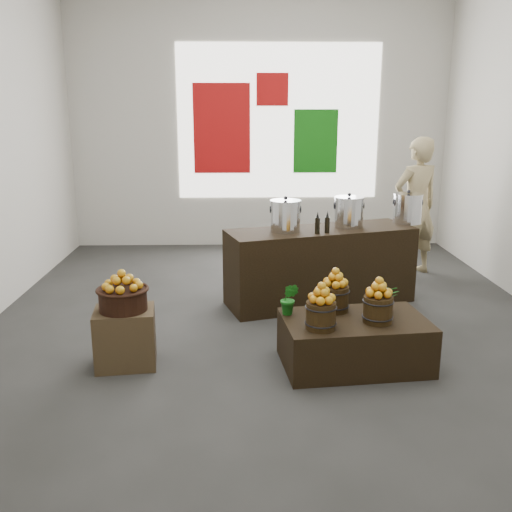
{
  "coord_description": "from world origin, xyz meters",
  "views": [
    {
      "loc": [
        -0.32,
        -5.8,
        2.22
      ],
      "look_at": [
        -0.17,
        -0.4,
        0.81
      ],
      "focal_mm": 40.0,
      "sensor_mm": 36.0,
      "label": 1
    }
  ],
  "objects_px": {
    "stock_pot_left": "(285,217)",
    "stock_pot_center": "(349,213)",
    "crate": "(125,338)",
    "shopper": "(415,207)",
    "display_table": "(354,342)",
    "counter": "(320,266)",
    "wicker_basket": "(123,300)",
    "stock_pot_right": "(408,209)"
  },
  "relations": [
    {
      "from": "crate",
      "to": "stock_pot_left",
      "type": "xyz_separation_m",
      "value": [
        1.52,
        1.51,
        0.79
      ]
    },
    {
      "from": "display_table",
      "to": "stock_pot_center",
      "type": "relative_size",
      "value": 3.76
    },
    {
      "from": "counter",
      "to": "stock_pot_right",
      "type": "relative_size",
      "value": 6.47
    },
    {
      "from": "stock_pot_left",
      "to": "shopper",
      "type": "height_order",
      "value": "shopper"
    },
    {
      "from": "crate",
      "to": "stock_pot_center",
      "type": "relative_size",
      "value": 1.55
    },
    {
      "from": "counter",
      "to": "shopper",
      "type": "height_order",
      "value": "shopper"
    },
    {
      "from": "display_table",
      "to": "stock_pot_left",
      "type": "height_order",
      "value": "stock_pot_left"
    },
    {
      "from": "crate",
      "to": "shopper",
      "type": "bearing_deg",
      "value": 39.94
    },
    {
      "from": "stock_pot_left",
      "to": "stock_pot_center",
      "type": "distance_m",
      "value": 0.78
    },
    {
      "from": "wicker_basket",
      "to": "shopper",
      "type": "relative_size",
      "value": 0.22
    },
    {
      "from": "crate",
      "to": "stock_pot_center",
      "type": "height_order",
      "value": "stock_pot_center"
    },
    {
      "from": "display_table",
      "to": "crate",
      "type": "bearing_deg",
      "value": 172.11
    },
    {
      "from": "counter",
      "to": "shopper",
      "type": "bearing_deg",
      "value": 22.92
    },
    {
      "from": "counter",
      "to": "wicker_basket",
      "type": "bearing_deg",
      "value": -156.67
    },
    {
      "from": "crate",
      "to": "counter",
      "type": "distance_m",
      "value": 2.55
    },
    {
      "from": "shopper",
      "to": "display_table",
      "type": "bearing_deg",
      "value": 43.93
    },
    {
      "from": "stock_pot_center",
      "to": "counter",
      "type": "bearing_deg",
      "value": -163.21
    },
    {
      "from": "display_table",
      "to": "stock_pot_left",
      "type": "bearing_deg",
      "value": 101.4
    },
    {
      "from": "stock_pot_center",
      "to": "stock_pot_right",
      "type": "relative_size",
      "value": 1.0
    },
    {
      "from": "crate",
      "to": "wicker_basket",
      "type": "relative_size",
      "value": 1.25
    },
    {
      "from": "stock_pot_left",
      "to": "stock_pot_center",
      "type": "bearing_deg",
      "value": 16.79
    },
    {
      "from": "crate",
      "to": "stock_pot_center",
      "type": "distance_m",
      "value": 2.97
    },
    {
      "from": "wicker_basket",
      "to": "stock_pot_center",
      "type": "relative_size",
      "value": 1.24
    },
    {
      "from": "shopper",
      "to": "stock_pot_left",
      "type": "bearing_deg",
      "value": 14.62
    },
    {
      "from": "crate",
      "to": "display_table",
      "type": "bearing_deg",
      "value": -1.68
    },
    {
      "from": "counter",
      "to": "stock_pot_left",
      "type": "height_order",
      "value": "stock_pot_left"
    },
    {
      "from": "display_table",
      "to": "stock_pot_center",
      "type": "bearing_deg",
      "value": 75.81
    },
    {
      "from": "stock_pot_left",
      "to": "shopper",
      "type": "distance_m",
      "value": 2.29
    },
    {
      "from": "display_table",
      "to": "wicker_basket",
      "type": "bearing_deg",
      "value": 172.11
    },
    {
      "from": "stock_pot_left",
      "to": "stock_pot_center",
      "type": "relative_size",
      "value": 1.0
    },
    {
      "from": "stock_pot_center",
      "to": "shopper",
      "type": "distance_m",
      "value": 1.57
    },
    {
      "from": "stock_pot_right",
      "to": "shopper",
      "type": "xyz_separation_m",
      "value": [
        0.37,
        0.87,
        -0.12
      ]
    },
    {
      "from": "stock_pot_center",
      "to": "shopper",
      "type": "relative_size",
      "value": 0.18
    },
    {
      "from": "crate",
      "to": "shopper",
      "type": "relative_size",
      "value": 0.28
    },
    {
      "from": "stock_pot_center",
      "to": "stock_pot_right",
      "type": "bearing_deg",
      "value": 16.79
    },
    {
      "from": "stock_pot_right",
      "to": "display_table",
      "type": "bearing_deg",
      "value": -116.35
    },
    {
      "from": "stock_pot_left",
      "to": "shopper",
      "type": "bearing_deg",
      "value": 35.41
    },
    {
      "from": "shopper",
      "to": "wicker_basket",
      "type": "bearing_deg",
      "value": 19.15
    },
    {
      "from": "display_table",
      "to": "counter",
      "type": "relative_size",
      "value": 0.58
    },
    {
      "from": "display_table",
      "to": "shopper",
      "type": "height_order",
      "value": "shopper"
    },
    {
      "from": "wicker_basket",
      "to": "stock_pot_right",
      "type": "distance_m",
      "value": 3.63
    },
    {
      "from": "stock_pot_left",
      "to": "display_table",
      "type": "bearing_deg",
      "value": -72.39
    }
  ]
}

